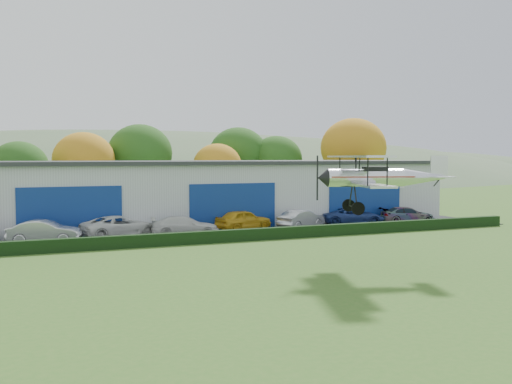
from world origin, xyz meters
name	(u,v)px	position (x,y,z in m)	size (l,w,h in m)	color
ground	(313,301)	(0.00, 0.00, 0.00)	(300.00, 300.00, 0.00)	#35641F
apron	(213,232)	(3.00, 21.00, 0.03)	(48.00, 9.00, 0.05)	black
hedge	(236,235)	(3.00, 16.20, 0.40)	(46.00, 0.60, 0.80)	black
hangar	(209,191)	(5.00, 27.98, 2.66)	(40.60, 12.60, 5.30)	#B2B7BC
tree_belt	(132,157)	(0.85, 40.62, 5.61)	(75.70, 13.22, 10.12)	#3D2614
distant_hills	(38,229)	(-4.38, 140.00, -13.05)	(430.00, 196.00, 56.00)	#4C6642
car_1	(45,232)	(-8.82, 19.92, 0.80)	(1.60, 4.58, 1.51)	silver
car_2	(120,226)	(-3.78, 20.99, 0.80)	(2.50, 5.42, 1.51)	silver
car_3	(185,226)	(0.56, 19.91, 0.74)	(1.94, 4.78, 1.39)	silver
car_4	(243,220)	(5.65, 21.49, 0.82)	(1.82, 4.53, 1.54)	gold
car_5	(301,219)	(10.22, 20.64, 0.77)	(1.52, 4.35, 1.43)	silver
car_6	(353,216)	(15.25, 21.02, 0.75)	(2.33, 5.05, 1.40)	navy
car_7	(407,215)	(20.26, 20.44, 0.71)	(1.86, 4.57, 1.33)	gray
biplane	(377,176)	(5.73, 4.06, 4.72)	(6.66, 7.53, 2.82)	silver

